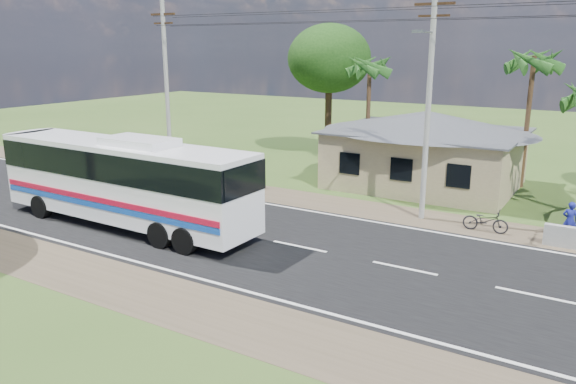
# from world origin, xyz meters

# --- Properties ---
(ground) EXTENTS (120.00, 120.00, 0.00)m
(ground) POSITION_xyz_m (0.00, 0.00, 0.00)
(ground) COLOR #314E1B
(ground) RESTS_ON ground
(road) EXTENTS (120.00, 16.00, 0.03)m
(road) POSITION_xyz_m (0.00, 0.00, 0.01)
(road) COLOR black
(road) RESTS_ON ground
(house) EXTENTS (12.40, 10.00, 5.00)m
(house) POSITION_xyz_m (1.00, 13.00, 2.64)
(house) COLOR tan
(house) RESTS_ON ground
(utility_poles) EXTENTS (32.80, 2.22, 11.00)m
(utility_poles) POSITION_xyz_m (2.67, 6.49, 5.77)
(utility_poles) COLOR #9E9E99
(utility_poles) RESTS_ON ground
(palm_mid) EXTENTS (2.80, 2.80, 8.20)m
(palm_mid) POSITION_xyz_m (6.00, 15.50, 7.16)
(palm_mid) COLOR #47301E
(palm_mid) RESTS_ON ground
(palm_far) EXTENTS (2.80, 2.80, 7.70)m
(palm_far) POSITION_xyz_m (-4.00, 16.00, 6.68)
(palm_far) COLOR #47301E
(palm_far) RESTS_ON ground
(tree_behind_house) EXTENTS (6.00, 6.00, 9.61)m
(tree_behind_house) POSITION_xyz_m (-8.00, 18.00, 7.12)
(tree_behind_house) COLOR #47301E
(tree_behind_house) RESTS_ON ground
(coach_bus) EXTENTS (13.54, 3.12, 4.19)m
(coach_bus) POSITION_xyz_m (-8.14, -1.70, 2.39)
(coach_bus) COLOR white
(coach_bus) RESTS_ON ground
(motorcycle) EXTENTS (1.98, 0.74, 1.03)m
(motorcycle) POSITION_xyz_m (6.07, 5.98, 0.51)
(motorcycle) COLOR black
(motorcycle) RESTS_ON ground
(person) EXTENTS (0.64, 0.46, 1.66)m
(person) POSITION_xyz_m (9.34, 6.81, 0.83)
(person) COLOR navy
(person) RESTS_ON ground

